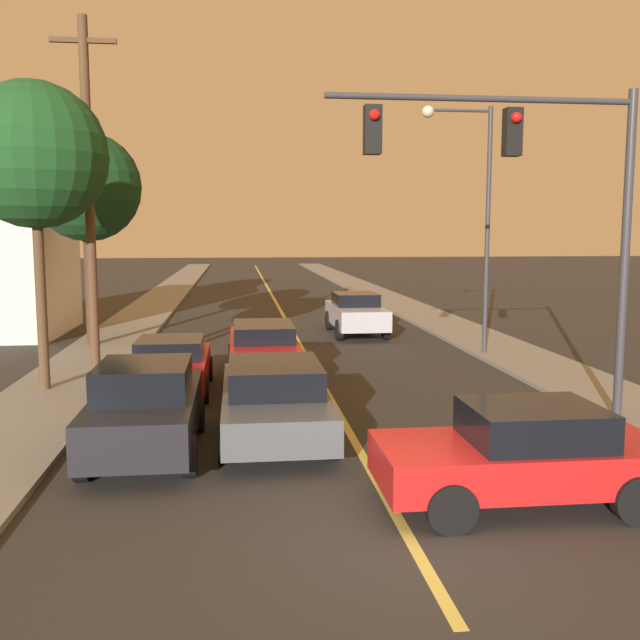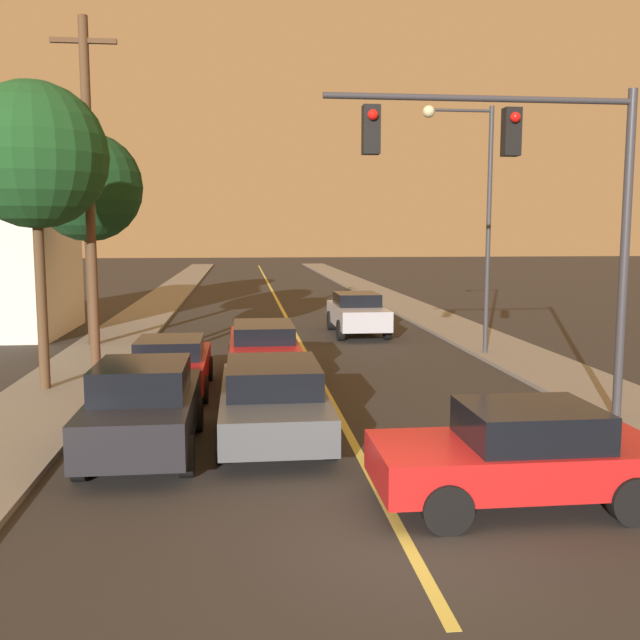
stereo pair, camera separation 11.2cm
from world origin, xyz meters
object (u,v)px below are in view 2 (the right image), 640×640
object	(u,v)px
car_far_oncoming	(357,313)
tree_left_near	(34,156)
streetlamp_right	(473,197)
tree_left_far	(88,188)
car_near_lane_front	(273,397)
car_outer_lane_second	(171,364)
car_near_lane_second	(263,349)
utility_pole_left	(90,195)
traffic_signal_mast	(532,182)
car_crossing_right	(520,454)
car_outer_lane_front	(144,407)

from	to	relation	value
car_far_oncoming	tree_left_near	xyz separation A→B (m)	(-9.07, -8.92, 4.77)
streetlamp_right	tree_left_far	distance (m)	12.36
car_near_lane_front	car_outer_lane_second	bearing A→B (deg)	119.65
car_near_lane_second	utility_pole_left	bearing A→B (deg)	-179.80
utility_pole_left	traffic_signal_mast	bearing A→B (deg)	-29.12
traffic_signal_mast	car_near_lane_second	bearing A→B (deg)	133.98
tree_left_far	tree_left_near	bearing A→B (deg)	-88.20
utility_pole_left	tree_left_far	bearing A→B (deg)	101.84
car_far_oncoming	tree_left_far	world-z (taller)	tree_left_far
car_near_lane_second	tree_left_far	distance (m)	9.05
car_outer_lane_second	tree_left_near	size ratio (longest dim) A/B	0.56
car_near_lane_front	car_far_oncoming	xyz separation A→B (m)	(3.78, 13.15, 0.08)
car_outer_lane_second	car_crossing_right	size ratio (longest dim) A/B	0.99
tree_left_near	tree_left_far	size ratio (longest dim) A/B	1.03
car_outer_lane_second	streetlamp_right	world-z (taller)	streetlamp_right
car_crossing_right	car_near_lane_front	bearing A→B (deg)	40.81
car_near_lane_front	car_near_lane_second	size ratio (longest dim) A/B	0.99
tree_left_near	tree_left_far	distance (m)	6.84
traffic_signal_mast	utility_pole_left	size ratio (longest dim) A/B	0.72
traffic_signal_mast	tree_left_far	distance (m)	15.15
car_outer_lane_front	traffic_signal_mast	bearing A→B (deg)	8.35
traffic_signal_mast	tree_left_near	bearing A→B (deg)	158.77
utility_pole_left	car_near_lane_front	bearing A→B (deg)	-51.52
traffic_signal_mast	tree_left_far	bearing A→B (deg)	134.25
car_crossing_right	tree_left_far	size ratio (longest dim) A/B	0.59
car_near_lane_front	streetlamp_right	bearing A→B (deg)	51.03
car_near_lane_front	car_outer_lane_front	xyz separation A→B (m)	(-2.28, -0.86, 0.08)
car_crossing_right	traffic_signal_mast	size ratio (longest dim) A/B	0.63
car_outer_lane_front	tree_left_near	size ratio (longest dim) A/B	0.59
utility_pole_left	tree_left_far	xyz separation A→B (m)	(-1.18, 5.62, 0.50)
car_outer_lane_second	car_crossing_right	bearing A→B (deg)	-54.48
car_outer_lane_second	car_far_oncoming	xyz separation A→B (m)	(6.06, 9.15, 0.13)
car_outer_lane_second	car_far_oncoming	bearing A→B (deg)	56.51
car_far_oncoming	tree_left_near	size ratio (longest dim) A/B	0.64
traffic_signal_mast	tree_left_far	world-z (taller)	tree_left_far
car_outer_lane_front	car_far_oncoming	world-z (taller)	car_outer_lane_front
car_far_oncoming	streetlamp_right	size ratio (longest dim) A/B	0.61
car_far_oncoming	tree_left_far	distance (m)	10.51
car_crossing_right	tree_left_near	world-z (taller)	tree_left_near
tree_left_near	car_near_lane_front	bearing A→B (deg)	-38.68
car_near_lane_front	tree_left_near	size ratio (longest dim) A/B	0.71
car_outer_lane_second	tree_left_far	distance (m)	9.01
car_near_lane_front	car_outer_lane_front	world-z (taller)	car_outer_lane_front
car_outer_lane_front	car_far_oncoming	xyz separation A→B (m)	(6.06, 14.02, 0.00)
car_near_lane_second	tree_left_near	distance (m)	7.26
car_near_lane_front	car_outer_lane_front	bearing A→B (deg)	-159.22
car_near_lane_front	utility_pole_left	bearing A→B (deg)	128.48
car_near_lane_front	streetlamp_right	world-z (taller)	streetlamp_right
car_crossing_right	traffic_signal_mast	world-z (taller)	traffic_signal_mast
car_near_lane_second	streetlamp_right	world-z (taller)	streetlamp_right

